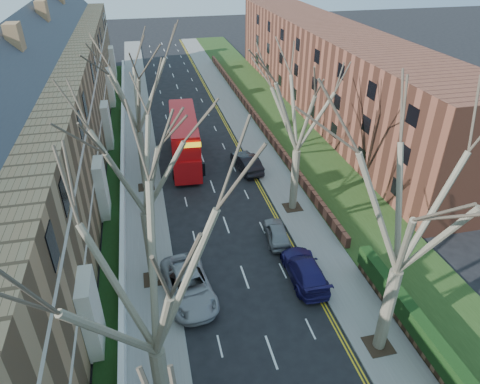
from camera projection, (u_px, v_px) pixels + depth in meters
pavement_left at (139, 138)px, 46.59m from camera, size 3.00×102.00×0.12m
pavement_right at (246, 129)px, 48.93m from camera, size 3.00×102.00×0.12m
terrace_left at (41, 124)px, 35.60m from camera, size 9.70×78.00×13.60m
flats_right at (330, 70)px, 51.97m from camera, size 13.97×54.00×10.00m
front_wall_left at (123, 169)px, 39.30m from camera, size 0.30×78.00×1.00m
grass_verge_right at (283, 125)px, 49.76m from camera, size 6.00×102.00×0.06m
tree_left_mid at (144, 267)px, 14.21m from camera, size 10.50×10.50×14.71m
tree_left_far at (137, 150)px, 22.72m from camera, size 10.15×10.15×14.22m
tree_left_dist at (132, 80)px, 32.57m from camera, size 10.50×10.50×14.71m
tree_right_mid at (415, 196)px, 18.11m from camera, size 10.50×10.50×14.71m
tree_right_far at (301, 98)px, 29.95m from camera, size 10.15×10.15×14.22m
double_decker_bus at (185, 140)px, 40.89m from camera, size 3.29×10.93×4.52m
car_left_far at (189, 286)px, 25.93m from camera, size 3.29×5.98×1.59m
car_right_near at (305, 270)px, 27.26m from camera, size 2.18×5.13×1.48m
car_right_mid at (277, 232)px, 30.82m from camera, size 1.94×3.96×1.30m
car_right_far at (247, 162)px, 40.07m from camera, size 2.27×4.96×1.58m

